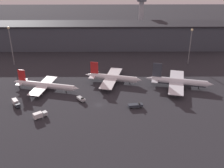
# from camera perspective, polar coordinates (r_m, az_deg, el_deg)

# --- Properties ---
(ground) EXTENTS (600.00, 600.00, 0.00)m
(ground) POSITION_cam_1_polar(r_m,az_deg,el_deg) (155.18, -2.75, -4.26)
(ground) COLOR #26262B
(terminal_building) EXTENTS (207.47, 23.37, 21.17)m
(terminal_building) POSITION_cam_1_polar(r_m,az_deg,el_deg) (241.52, -1.98, 9.80)
(terminal_building) COLOR #3D424C
(terminal_building) RESTS_ON ground
(airplane_0) EXTENTS (42.54, 27.88, 11.77)m
(airplane_0) POSITION_cam_1_polar(r_m,az_deg,el_deg) (174.46, -13.46, -0.27)
(airplane_0) COLOR silver
(airplane_0) RESTS_ON ground
(airplane_1) EXTENTS (36.90, 33.77, 12.89)m
(airplane_1) POSITION_cam_1_polar(r_m,az_deg,el_deg) (179.09, 0.15, 1.29)
(airplane_1) COLOR silver
(airplane_1) RESTS_ON ground
(airplane_2) EXTENTS (40.96, 36.66, 14.55)m
(airplane_2) POSITION_cam_1_polar(r_m,az_deg,el_deg) (177.78, 13.34, 0.46)
(airplane_2) COLOR silver
(airplane_2) RESTS_ON ground
(service_vehicle_0) EXTENTS (5.54, 5.96, 2.73)m
(service_vehicle_0) POSITION_cam_1_polar(r_m,az_deg,el_deg) (159.18, -6.31, -3.03)
(service_vehicle_0) COLOR #9EA3A8
(service_vehicle_0) RESTS_ON ground
(service_vehicle_1) EXTENTS (6.22, 7.67, 3.32)m
(service_vehicle_1) POSITION_cam_1_polar(r_m,az_deg,el_deg) (162.00, -18.94, -3.63)
(service_vehicle_1) COLOR #282D38
(service_vehicle_1) RESTS_ON ground
(service_vehicle_2) EXTENTS (7.22, 6.21, 3.24)m
(service_vehicle_2) POSITION_cam_1_polar(r_m,az_deg,el_deg) (147.57, -14.48, -6.08)
(service_vehicle_2) COLOR #9EA3A8
(service_vehicle_2) RESTS_ON ground
(service_vehicle_3) EXTENTS (8.19, 3.64, 2.93)m
(service_vehicle_3) POSITION_cam_1_polar(r_m,az_deg,el_deg) (152.40, 4.80, -4.34)
(service_vehicle_3) COLOR #282D38
(service_vehicle_3) RESTS_ON ground
(lamp_post_0) EXTENTS (1.80, 1.80, 28.44)m
(lamp_post_0) POSITION_cam_1_polar(r_m,az_deg,el_deg) (214.71, -19.91, 8.15)
(lamp_post_0) COLOR slate
(lamp_post_0) RESTS_ON ground
(lamp_post_1) EXTENTS (1.80, 1.80, 26.70)m
(lamp_post_1) POSITION_cam_1_polar(r_m,az_deg,el_deg) (211.11, 15.68, 8.19)
(lamp_post_1) COLOR slate
(lamp_post_1) RESTS_ON ground
(control_tower) EXTENTS (9.00, 9.00, 39.53)m
(control_tower) POSITION_cam_1_polar(r_m,az_deg,el_deg) (275.95, 5.95, 14.41)
(control_tower) COLOR #99999E
(control_tower) RESTS_ON ground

